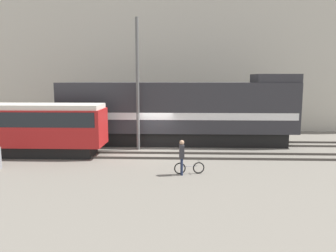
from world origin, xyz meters
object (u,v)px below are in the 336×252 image
(bicycle, at_px, (189,168))
(freight_locomotive, at_px, (179,112))
(person, at_px, (182,154))
(streetcar, at_px, (17,126))
(utility_pole_left, at_px, (138,85))

(bicycle, bearing_deg, freight_locomotive, 94.45)
(bicycle, xyz_separation_m, person, (-0.39, -0.20, 0.80))
(person, bearing_deg, streetcar, 159.20)
(freight_locomotive, bearing_deg, utility_pole_left, -143.84)
(streetcar, bearing_deg, person, -20.80)
(freight_locomotive, bearing_deg, bicycle, -85.55)
(utility_pole_left, bearing_deg, bicycle, -59.68)
(person, bearing_deg, utility_pole_left, 116.52)
(freight_locomotive, distance_m, utility_pole_left, 3.98)
(freight_locomotive, bearing_deg, streetcar, -158.34)
(bicycle, height_order, utility_pole_left, utility_pole_left)
(streetcar, height_order, utility_pole_left, utility_pole_left)
(freight_locomotive, xyz_separation_m, bicycle, (0.61, -7.80, -2.11))
(bicycle, height_order, person, person)
(bicycle, bearing_deg, streetcar, 160.86)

